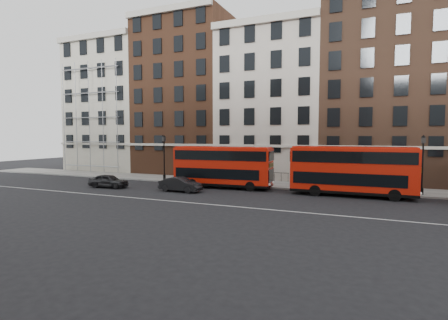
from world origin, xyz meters
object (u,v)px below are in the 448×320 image
at_px(bus_b, 222,166).
at_px(bus_c, 351,170).
at_px(car_rear, 109,181).
at_px(car_front, 180,184).

xyz_separation_m(bus_b, bus_c, (12.50, 0.00, 0.09)).
height_order(bus_b, car_rear, bus_b).
bearing_deg(bus_c, car_front, -166.71).
xyz_separation_m(car_rear, car_front, (8.19, 0.72, -0.01)).
relative_size(bus_c, car_rear, 2.56).
height_order(car_rear, car_front, car_rear).
bearing_deg(bus_c, bus_b, 179.42).
bearing_deg(car_rear, bus_b, -73.97).
xyz_separation_m(bus_c, car_front, (-15.26, -3.77, -1.68)).
height_order(bus_b, bus_c, bus_c).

